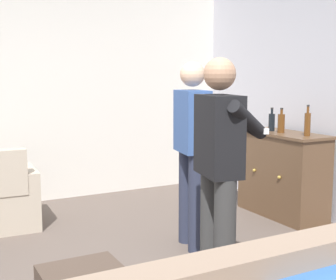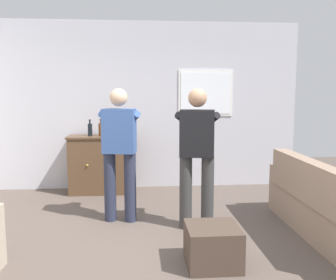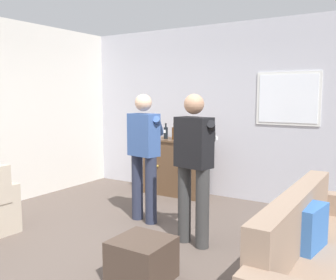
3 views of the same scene
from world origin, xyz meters
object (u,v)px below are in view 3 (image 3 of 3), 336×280
at_px(couch, 314,260).
at_px(person_standing_right, 194,162).
at_px(bottle_spirits_clear, 194,133).
at_px(bottle_liquor_amber, 166,133).
at_px(sideboard_cabinet, 176,167).
at_px(bottle_wine_green, 174,133).
at_px(person_standing_left, 144,151).
at_px(ottoman, 142,260).

bearing_deg(couch, person_standing_right, 160.05).
bearing_deg(bottle_spirits_clear, bottle_liquor_amber, -176.10).
xyz_separation_m(couch, bottle_liquor_amber, (-2.82, 2.20, 0.71)).
distance_m(sideboard_cabinet, bottle_spirits_clear, 0.68).
bearing_deg(sideboard_cabinet, couch, -40.07).
bearing_deg(bottle_wine_green, person_standing_left, -75.22).
xyz_separation_m(bottle_spirits_clear, person_standing_left, (0.01, -1.39, -0.13)).
xyz_separation_m(ottoman, person_standing_left, (-0.92, 1.33, 0.75)).
distance_m(bottle_liquor_amber, person_standing_left, 1.45).
distance_m(couch, bottle_spirits_clear, 3.29).
bearing_deg(person_standing_right, bottle_spirits_clear, 118.40).
height_order(bottle_spirits_clear, ottoman, bottle_spirits_clear).
relative_size(bottle_liquor_amber, ottoman, 0.53).
distance_m(person_standing_left, person_standing_right, 0.99).
height_order(bottle_wine_green, bottle_liquor_amber, bottle_wine_green).
height_order(bottle_liquor_amber, person_standing_right, person_standing_right).
bearing_deg(person_standing_left, bottle_liquor_amber, 111.27).
bearing_deg(sideboard_cabinet, bottle_wine_green, -92.08).
height_order(sideboard_cabinet, ottoman, sideboard_cabinet).
bearing_deg(sideboard_cabinet, person_standing_right, -53.60).
height_order(sideboard_cabinet, bottle_spirits_clear, bottle_spirits_clear).
distance_m(ottoman, person_standing_left, 1.78).
height_order(bottle_wine_green, person_standing_right, person_standing_right).
height_order(bottle_liquor_amber, person_standing_left, person_standing_left).
height_order(ottoman, person_standing_left, person_standing_left).
distance_m(couch, sideboard_cabinet, 3.46).
distance_m(bottle_liquor_amber, ottoman, 3.16).
relative_size(sideboard_cabinet, person_standing_right, 0.64).
distance_m(bottle_liquor_amber, bottle_spirits_clear, 0.51).
bearing_deg(sideboard_cabinet, person_standing_left, -75.74).
distance_m(couch, person_standing_left, 2.52).
xyz_separation_m(bottle_spirits_clear, person_standing_right, (0.94, -1.73, -0.13)).
xyz_separation_m(bottle_wine_green, ottoman, (1.27, -2.66, -0.85)).
bearing_deg(person_standing_right, bottle_wine_green, 127.16).
relative_size(couch, person_standing_left, 1.40).
bearing_deg(person_standing_left, person_standing_right, -20.58).
bearing_deg(bottle_spirits_clear, bottle_wine_green, -171.67).
relative_size(couch, person_standing_right, 1.40).
relative_size(bottle_wine_green, bottle_liquor_amber, 1.03).
relative_size(sideboard_cabinet, person_standing_left, 0.64).
bearing_deg(ottoman, bottle_spirits_clear, 108.99).
xyz_separation_m(sideboard_cabinet, bottle_spirits_clear, (0.34, 0.01, 0.60)).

